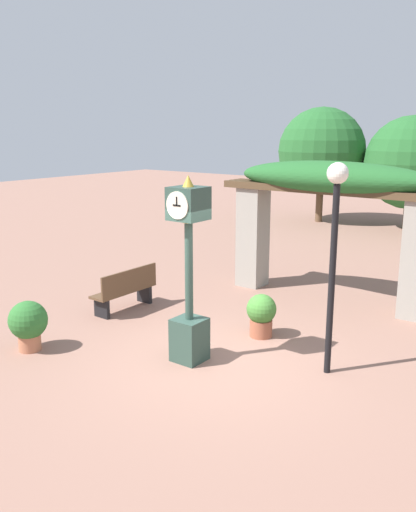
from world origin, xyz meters
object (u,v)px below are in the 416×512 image
(pedestal_clock, at_px, (189,277))
(potted_plant_near_left, at_px, (28,323))
(lamp_post, at_px, (335,227))
(potted_plant_near_right, at_px, (261,314))
(park_bench, at_px, (126,290))

(pedestal_clock, distance_m, potted_plant_near_left, 2.93)
(potted_plant_near_left, bearing_deg, lamp_post, 27.05)
(potted_plant_near_left, relative_size, potted_plant_near_right, 1.10)
(pedestal_clock, height_order, park_bench, pedestal_clock)
(pedestal_clock, bearing_deg, park_bench, 156.42)
(potted_plant_near_left, height_order, park_bench, park_bench)
(potted_plant_near_left, xyz_separation_m, park_bench, (-0.18, 2.48, -0.05))
(park_bench, relative_size, lamp_post, 0.47)
(potted_plant_near_left, height_order, lamp_post, lamp_post)
(pedestal_clock, height_order, lamp_post, lamp_post)
(pedestal_clock, bearing_deg, potted_plant_near_right, 76.45)
(potted_plant_near_right, height_order, lamp_post, lamp_post)
(potted_plant_near_left, xyz_separation_m, lamp_post, (4.44, 2.27, 1.80))
(potted_plant_near_left, distance_m, park_bench, 2.48)
(potted_plant_near_right, bearing_deg, potted_plant_near_left, -134.01)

